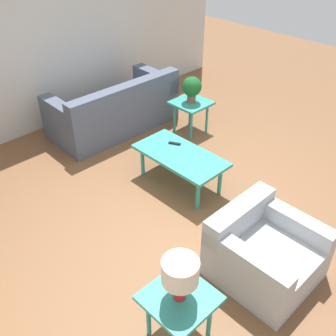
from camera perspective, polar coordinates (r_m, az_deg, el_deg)
name	(u,v)px	position (r m, az deg, el deg)	size (l,w,h in m)	color
ground_plane	(190,206)	(4.84, 3.28, -5.47)	(14.00, 14.00, 0.00)	brown
wall_right	(43,40)	(6.40, -17.73, 17.29)	(0.12, 7.20, 2.70)	silver
sofa	(115,111)	(6.32, -7.66, 8.25)	(0.97, 2.01, 0.85)	#4C566B
armchair	(263,252)	(4.01, 13.58, -11.80)	(0.92, 0.89, 0.69)	#A8ADB2
coffee_table	(180,157)	(4.95, 1.78, 1.57)	(1.20, 0.61, 0.46)	teal
side_table_plant	(191,106)	(6.17, 3.37, 8.94)	(0.54, 0.54, 0.50)	teal
side_table_lamp	(179,303)	(3.35, 1.67, -18.94)	(0.54, 0.54, 0.50)	teal
potted_plant	(192,87)	(6.04, 3.47, 11.60)	(0.30, 0.30, 0.40)	brown
table_lamp	(180,273)	(3.07, 1.78, -15.04)	(0.29, 0.29, 0.41)	red
remote_control	(175,143)	(5.12, 0.96, 3.59)	(0.16, 0.11, 0.02)	black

